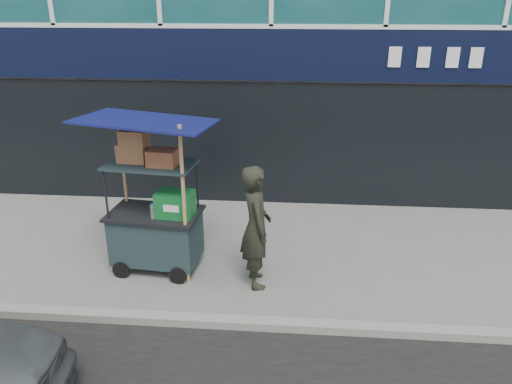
{
  "coord_description": "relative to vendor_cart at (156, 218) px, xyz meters",
  "views": [
    {
      "loc": [
        0.49,
        -5.43,
        3.98
      ],
      "look_at": [
        -0.05,
        1.2,
        1.3
      ],
      "focal_mm": 35.0,
      "sensor_mm": 36.0,
      "label": 1
    }
  ],
  "objects": [
    {
      "name": "curb",
      "position": [
        1.54,
        -1.37,
        -0.79
      ],
      "size": [
        80.0,
        0.18,
        0.12
      ],
      "primitive_type": "cube",
      "color": "gray",
      "rests_on": "ground"
    },
    {
      "name": "ground",
      "position": [
        1.54,
        -1.17,
        -0.85
      ],
      "size": [
        80.0,
        80.0,
        0.0
      ],
      "primitive_type": "plane",
      "color": "slate",
      "rests_on": "ground"
    },
    {
      "name": "vendor_man",
      "position": [
        1.52,
        -0.3,
        0.06
      ],
      "size": [
        0.59,
        0.75,
        1.81
      ],
      "primitive_type": "imported",
      "rotation": [
        0.0,
        0.0,
        1.84
      ],
      "color": "black",
      "rests_on": "ground"
    },
    {
      "name": "vendor_cart",
      "position": [
        0.0,
        0.0,
        0.0
      ],
      "size": [
        1.9,
        1.44,
        2.42
      ],
      "rotation": [
        0.0,
        0.0,
        -0.1
      ],
      "color": "black",
      "rests_on": "ground"
    }
  ]
}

